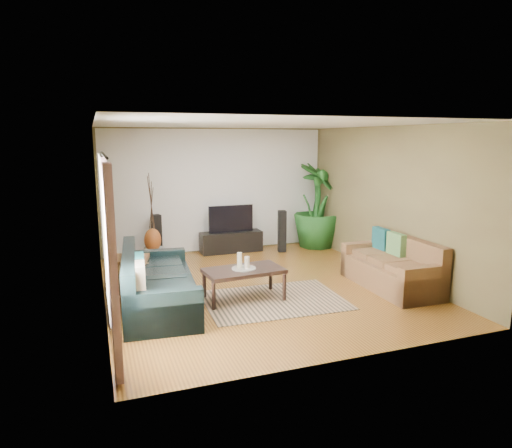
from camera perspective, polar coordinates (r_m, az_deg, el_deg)
name	(u,v)px	position (r m, az deg, el deg)	size (l,w,h in m)	color
floor	(260,287)	(7.80, 0.50, -7.86)	(5.50, 5.50, 0.00)	#9B6928
ceiling	(260,124)	(7.39, 0.54, 12.39)	(5.50, 5.50, 0.00)	white
wall_back	(217,190)	(10.08, -4.94, 4.20)	(5.00, 5.00, 0.00)	brown
wall_front	(348,244)	(5.04, 11.48, -2.49)	(5.00, 5.00, 0.00)	brown
wall_left	(99,217)	(7.02, -18.98, 0.84)	(5.50, 5.50, 0.00)	brown
wall_right	(389,201)	(8.66, 16.24, 2.76)	(5.50, 5.50, 0.00)	brown
backwall_panel	(217,190)	(10.07, -4.93, 4.20)	(4.90, 4.90, 0.00)	white
window_pane	(104,235)	(5.44, -18.46, -1.32)	(1.80, 1.80, 0.00)	white
curtain_near	(113,274)	(4.77, -17.42, -6.00)	(0.08, 0.35, 2.20)	gray
curtain_far	(108,242)	(6.22, -18.07, -2.19)	(0.08, 0.35, 2.20)	gray
curtain_rod	(104,155)	(5.33, -18.49, 8.21)	(0.03, 0.03, 1.90)	black
sofa_left	(159,279)	(6.97, -12.07, -6.69)	(2.35, 1.01, 0.85)	black
sofa_right	(391,263)	(7.98, 16.50, -4.70)	(1.86, 0.84, 0.85)	brown
area_rug	(274,300)	(7.18, 2.27, -9.49)	(2.13, 1.51, 0.01)	tan
coffee_table	(244,284)	(7.15, -1.52, -7.52)	(1.20, 0.66, 0.49)	black
candle_tray	(244,268)	(7.08, -1.53, -5.56)	(0.37, 0.37, 0.02)	gray
candle_tall	(239,260)	(7.05, -2.08, -4.54)	(0.08, 0.08, 0.24)	beige
candle_mid	(247,262)	(7.03, -1.12, -4.83)	(0.08, 0.08, 0.19)	beige
candle_short	(247,262)	(7.13, -1.15, -4.73)	(0.08, 0.08, 0.15)	beige
tv_stand	(231,242)	(10.10, -3.13, -2.24)	(1.36, 0.41, 0.45)	black
television	(231,219)	(9.99, -3.16, 0.67)	(0.99, 0.05, 0.59)	black
speaker_left	(157,237)	(9.72, -12.28, -1.55)	(0.17, 0.18, 0.92)	black
speaker_right	(282,231)	(10.07, 3.27, -0.92)	(0.17, 0.18, 0.92)	black
potted_plant	(317,206)	(10.53, 7.64, 2.27)	(1.07, 1.07, 1.91)	#1A4E1A
plant_pot	(316,241)	(10.68, 7.53, -2.08)	(0.35, 0.35, 0.27)	black
pedestal	(153,257)	(9.21, -12.70, -4.05)	(0.36, 0.36, 0.36)	gray
vase	(153,240)	(9.13, -12.79, -1.96)	(0.33, 0.33, 0.46)	brown
side_table	(131,274)	(7.77, -15.30, -6.09)	(0.55, 0.55, 0.58)	brown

